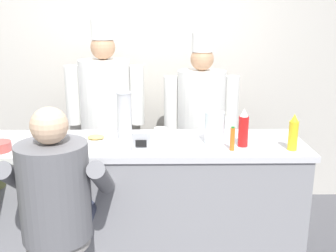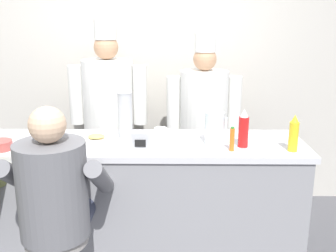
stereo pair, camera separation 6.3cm
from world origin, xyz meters
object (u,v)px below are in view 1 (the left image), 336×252
breakfast_plate (96,140)px  water_pitcher_clear (215,128)px  mustard_bottle_yellow (293,133)px  diner_seated_grey (57,198)px  cook_in_whites_far (201,120)px  cup_stack_steel (124,115)px  hot_sauce_bottle_orange (232,139)px  ketchup_bottle_red (243,129)px  napkin_dispenser_chrome (141,142)px  cook_in_whites_near (106,112)px  coffee_mug_white (161,134)px

breakfast_plate → water_pitcher_clear: bearing=-3.7°
mustard_bottle_yellow → breakfast_plate: (-1.27, 0.19, -0.10)m
diner_seated_grey → cook_in_whites_far: (0.92, 1.45, 0.06)m
cup_stack_steel → hot_sauce_bottle_orange: bearing=-21.5°
ketchup_bottle_red → mustard_bottle_yellow: ketchup_bottle_red is taller
diner_seated_grey → cook_in_whites_far: cook_in_whites_far is taller
breakfast_plate → napkin_dispenser_chrome: bearing=-33.6°
napkin_dispenser_chrome → hot_sauce_bottle_orange: bearing=2.0°
mustard_bottle_yellow → napkin_dispenser_chrome: mustard_bottle_yellow is taller
cook_in_whites_near → cup_stack_steel: bearing=-73.4°
napkin_dispenser_chrome → diner_seated_grey: diner_seated_grey is taller
coffee_mug_white → cup_stack_steel: bearing=164.4°
hot_sauce_bottle_orange → water_pitcher_clear: bearing=124.2°
hot_sauce_bottle_orange → napkin_dispenser_chrome: 0.57m
mustard_bottle_yellow → napkin_dispenser_chrome: bearing=-178.7°
ketchup_bottle_red → water_pitcher_clear: (-0.18, 0.06, -0.01)m
coffee_mug_white → hot_sauce_bottle_orange: bearing=-24.7°
hot_sauce_bottle_orange → water_pitcher_clear: water_pitcher_clear is taller
mustard_bottle_yellow → cup_stack_steel: 1.11m
cup_stack_steel → diner_seated_grey: size_ratio=0.23×
breakfast_plate → cup_stack_steel: 0.25m
water_pitcher_clear → cook_in_whites_far: (0.00, 0.93, -0.18)m
napkin_dispenser_chrome → cup_stack_steel: bearing=113.6°
mustard_bottle_yellow → breakfast_plate: 1.28m
hot_sauce_bottle_orange → cup_stack_steel: (-0.70, 0.28, 0.09)m
hot_sauce_bottle_orange → napkin_dispenser_chrome: (-0.57, -0.02, -0.01)m
coffee_mug_white → napkin_dispenser_chrome: bearing=-118.8°
mustard_bottle_yellow → water_pitcher_clear: bearing=163.8°
diner_seated_grey → cook_in_whites_far: size_ratio=0.81×
breakfast_plate → cook_in_whites_near: cook_in_whites_near is taller
mustard_bottle_yellow → diner_seated_grey: (-1.39, -0.38, -0.25)m
ketchup_bottle_red → coffee_mug_white: bearing=166.9°
hot_sauce_bottle_orange → coffee_mug_white: (-0.45, 0.21, -0.03)m
hot_sauce_bottle_orange → coffee_mug_white: size_ratio=1.13×
breakfast_plate → cup_stack_steel: cup_stack_steel is taller
diner_seated_grey → cook_in_whites_far: bearing=57.6°
ketchup_bottle_red → breakfast_plate: 0.98m
ketchup_bottle_red → diner_seated_grey: diner_seated_grey is taller
hot_sauce_bottle_orange → coffee_mug_white: 0.49m
hot_sauce_bottle_orange → cook_in_whites_near: bearing=130.1°
ketchup_bottle_red → hot_sauce_bottle_orange: ketchup_bottle_red is taller
napkin_dispenser_chrome → cook_in_whites_far: cook_in_whites_far is taller
breakfast_plate → coffee_mug_white: (0.44, 0.01, 0.03)m
hot_sauce_bottle_orange → ketchup_bottle_red: bearing=44.6°
ketchup_bottle_red → water_pitcher_clear: bearing=162.1°
coffee_mug_white → diner_seated_grey: (-0.57, -0.59, -0.18)m
water_pitcher_clear → cook_in_whites_near: (-0.86, 1.00, -0.12)m
ketchup_bottle_red → hot_sauce_bottle_orange: 0.12m
cook_in_whites_near → coffee_mug_white: bearing=-61.3°
cup_stack_steel → cook_in_whites_far: bearing=52.7°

